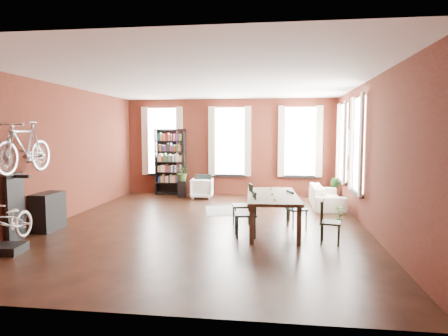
% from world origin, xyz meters
% --- Properties ---
extents(room, '(9.00, 9.04, 3.22)m').
position_xyz_m(room, '(0.25, 0.62, 2.14)').
color(room, black).
rests_on(room, ground).
extents(dining_table, '(1.18, 2.34, 0.78)m').
position_xyz_m(dining_table, '(1.47, -0.37, 0.39)').
color(dining_table, '#4E422F').
rests_on(dining_table, ground).
extents(dining_chair_a, '(0.49, 0.49, 0.91)m').
position_xyz_m(dining_chair_a, '(0.95, -0.91, 0.46)').
color(dining_chair_a, '#173230').
rests_on(dining_chair_a, ground).
extents(dining_chair_b, '(0.53, 0.53, 0.95)m').
position_xyz_m(dining_chair_b, '(0.81, -0.06, 0.47)').
color(dining_chair_b, black).
rests_on(dining_chair_b, ground).
extents(dining_chair_c, '(0.44, 0.44, 0.82)m').
position_xyz_m(dining_chair_c, '(2.56, -1.22, 0.41)').
color(dining_chair_c, black).
rests_on(dining_chair_c, ground).
extents(dining_chair_d, '(0.49, 0.49, 0.82)m').
position_xyz_m(dining_chair_d, '(2.00, 0.00, 0.41)').
color(dining_chair_d, '#1B3C3A').
rests_on(dining_chair_d, ground).
extents(bookshelf, '(1.00, 0.32, 2.20)m').
position_xyz_m(bookshelf, '(-2.00, 4.30, 1.10)').
color(bookshelf, black).
rests_on(bookshelf, ground).
extents(white_armchair, '(0.72, 0.68, 0.69)m').
position_xyz_m(white_armchair, '(-0.79, 3.63, 0.35)').
color(white_armchair, white).
rests_on(white_armchair, ground).
extents(cream_sofa, '(0.61, 2.08, 0.81)m').
position_xyz_m(cream_sofa, '(2.95, 2.60, 0.41)').
color(cream_sofa, beige).
rests_on(cream_sofa, ground).
extents(striped_rug, '(1.10, 1.51, 0.01)m').
position_xyz_m(striped_rug, '(0.12, 1.66, 0.01)').
color(striped_rug, black).
rests_on(striped_rug, ground).
extents(bike_trainer, '(0.54, 0.54, 0.14)m').
position_xyz_m(bike_trainer, '(-3.04, -2.54, 0.07)').
color(bike_trainer, black).
rests_on(bike_trainer, ground).
extents(bike_wall_rack, '(0.16, 0.60, 1.30)m').
position_xyz_m(bike_wall_rack, '(-3.40, -1.80, 0.65)').
color(bike_wall_rack, black).
rests_on(bike_wall_rack, ground).
extents(console_table, '(0.40, 0.80, 0.80)m').
position_xyz_m(console_table, '(-3.28, -0.90, 0.40)').
color(console_table, black).
rests_on(console_table, ground).
extents(plant_stand, '(0.29, 0.29, 0.52)m').
position_xyz_m(plant_stand, '(-1.48, 3.79, 0.26)').
color(plant_stand, black).
rests_on(plant_stand, ground).
extents(plant_by_sofa, '(0.64, 0.82, 0.33)m').
position_xyz_m(plant_by_sofa, '(3.30, 3.78, 0.16)').
color(plant_by_sofa, '#245221').
rests_on(plant_by_sofa, ground).
extents(plant_small, '(0.47, 0.50, 0.16)m').
position_xyz_m(plant_small, '(2.98, 0.45, 0.08)').
color(plant_small, '#305220').
rests_on(plant_small, ground).
extents(bicycle_floor, '(0.54, 0.79, 1.47)m').
position_xyz_m(bicycle_floor, '(-3.05, -2.51, 0.88)').
color(bicycle_floor, beige).
rests_on(bicycle_floor, bike_trainer).
extents(bicycle_hung, '(0.47, 1.00, 1.66)m').
position_xyz_m(bicycle_hung, '(-3.15, -1.80, 2.13)').
color(bicycle_hung, '#A5A8AD').
rests_on(bicycle_hung, bike_wall_rack).
extents(plant_on_stand, '(0.56, 0.61, 0.44)m').
position_xyz_m(plant_on_stand, '(-1.45, 3.78, 0.74)').
color(plant_on_stand, '#2F4F1F').
rests_on(plant_on_stand, plant_stand).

